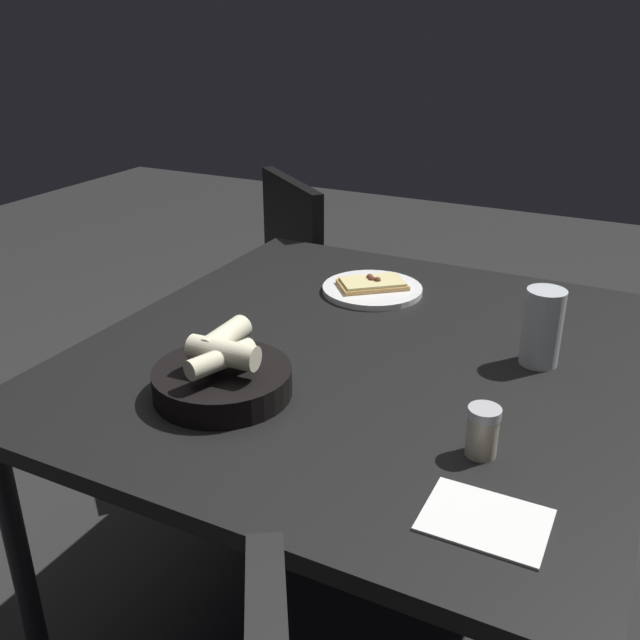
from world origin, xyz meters
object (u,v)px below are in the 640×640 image
object	(u,v)px
pizza_plate	(372,288)
chair_far	(258,299)
pepper_shaker	(482,434)
beer_glass	(542,332)
dining_table	(364,376)
bread_basket	(222,376)

from	to	relation	value
pizza_plate	chair_far	size ratio (longest dim) A/B	0.27
pepper_shaker	chair_far	size ratio (longest dim) A/B	0.09
beer_glass	chair_far	xyz separation A→B (m)	(0.95, -0.54, -0.30)
beer_glass	pepper_shaker	distance (m)	0.34
pepper_shaker	chair_far	distance (m)	1.31
dining_table	beer_glass	xyz separation A→B (m)	(-0.31, -0.09, 0.12)
beer_glass	pepper_shaker	xyz separation A→B (m)	(0.02, 0.34, -0.03)
pizza_plate	pepper_shaker	distance (m)	0.67
chair_far	bread_basket	bearing A→B (deg)	118.36
dining_table	chair_far	distance (m)	0.91
pizza_plate	chair_far	distance (m)	0.68
pizza_plate	pepper_shaker	bearing A→B (deg)	126.82
pepper_shaker	bread_basket	bearing A→B (deg)	2.84
pepper_shaker	dining_table	bearing A→B (deg)	-39.97
dining_table	beer_glass	world-z (taller)	beer_glass
pizza_plate	pepper_shaker	world-z (taller)	pepper_shaker
beer_glass	dining_table	bearing A→B (deg)	16.82
bread_basket	chair_far	size ratio (longest dim) A/B	0.27
bread_basket	pepper_shaker	size ratio (longest dim) A/B	3.01
pepper_shaker	chair_far	xyz separation A→B (m)	(0.93, -0.88, -0.27)
dining_table	pizza_plate	xyz separation A→B (m)	(0.11, -0.29, 0.07)
dining_table	bread_basket	world-z (taller)	bread_basket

